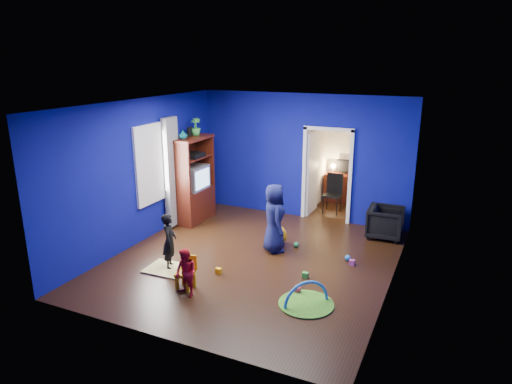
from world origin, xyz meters
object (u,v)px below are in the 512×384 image
at_px(armchair, 386,223).
at_px(hopper_ball, 276,236).
at_px(crt_tv, 194,178).
at_px(kid_chair, 185,274).
at_px(child_black, 169,241).
at_px(study_desk, 342,188).
at_px(play_mat, 306,304).
at_px(toddler_red, 186,273).
at_px(tv_armoire, 192,179).
at_px(vase, 183,135).
at_px(child_navy, 274,218).
at_px(folding_chair, 332,195).

height_order(armchair, hopper_ball, armchair).
bearing_deg(crt_tv, kid_chair, -60.88).
relative_size(child_black, study_desk, 1.17).
xyz_separation_m(hopper_ball, play_mat, (1.29, -1.94, -0.20)).
height_order(toddler_red, kid_chair, toddler_red).
height_order(play_mat, study_desk, study_desk).
xyz_separation_m(tv_armoire, crt_tv, (0.04, 0.00, 0.04)).
height_order(child_black, play_mat, child_black).
height_order(armchair, crt_tv, crt_tv).
height_order(toddler_red, play_mat, toddler_red).
xyz_separation_m(vase, study_desk, (2.81, 3.10, -1.68)).
distance_m(child_black, toddler_red, 1.11).
relative_size(tv_armoire, hopper_ball, 4.59).
relative_size(child_navy, folding_chair, 1.47).
xyz_separation_m(hopper_ball, folding_chair, (0.46, 2.46, 0.25)).
bearing_deg(toddler_red, kid_chair, 145.35).
height_order(tv_armoire, study_desk, tv_armoire).
bearing_deg(hopper_ball, crt_tv, 164.88).
xyz_separation_m(child_black, hopper_ball, (1.36, 1.74, -0.30)).
bearing_deg(folding_chair, vase, -142.72).
distance_m(vase, folding_chair, 3.87).
bearing_deg(child_black, child_navy, -68.32).
xyz_separation_m(kid_chair, folding_chair, (1.15, 4.74, 0.21)).
height_order(armchair, toddler_red, toddler_red).
bearing_deg(child_navy, kid_chair, 124.30).
bearing_deg(kid_chair, armchair, 43.52).
height_order(child_black, folding_chair, child_black).
xyz_separation_m(vase, crt_tv, (0.04, 0.30, -1.04)).
relative_size(toddler_red, crt_tv, 1.13).
bearing_deg(hopper_ball, tv_armoire, 165.12).
distance_m(child_black, study_desk, 5.47).
distance_m(kid_chair, play_mat, 2.02).
bearing_deg(vase, folding_chair, 37.28).
distance_m(hopper_ball, play_mat, 2.34).
height_order(toddler_red, vase, vase).
bearing_deg(folding_chair, hopper_ball, -100.70).
xyz_separation_m(tv_armoire, study_desk, (2.81, 2.80, -0.60)).
relative_size(toddler_red, kid_chair, 1.59).
xyz_separation_m(vase, play_mat, (3.63, -2.27, -2.05)).
bearing_deg(tv_armoire, toddler_red, -59.78).
distance_m(tv_armoire, study_desk, 4.01).
relative_size(armchair, tv_armoire, 0.37).
bearing_deg(kid_chair, study_desk, 67.77).
distance_m(armchair, toddler_red, 4.56).
distance_m(toddler_red, tv_armoire, 3.64).
relative_size(child_navy, crt_tv, 1.94).
distance_m(armchair, child_navy, 2.49).
height_order(armchair, kid_chair, armchair).
relative_size(child_black, folding_chair, 1.12).
bearing_deg(armchair, kid_chair, 142.34).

